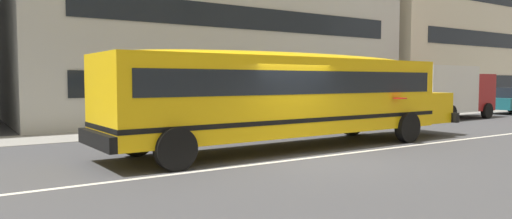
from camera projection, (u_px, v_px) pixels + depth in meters
The scene contains 6 objects.
ground_plane at pixel (306, 158), 12.20m from camera, with size 400.00×400.00×0.00m, color #424244.
sidewalk_far at pixel (177, 130), 19.15m from camera, with size 120.00×3.00×0.01m, color gray.
lane_centreline at pixel (306, 158), 12.20m from camera, with size 110.00×0.16×0.01m, color silver.
school_bus at pixel (292, 92), 14.02m from camera, with size 13.03×3.10×2.90m.
box_truck at pixel (446, 90), 24.54m from camera, with size 6.12×2.65×2.82m.
apartment_block_far_centre at pixel (197, 6), 28.34m from camera, with size 21.34×13.53×13.30m.
Camera 1 is at (-7.78, -9.35, 2.06)m, focal length 32.32 mm.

